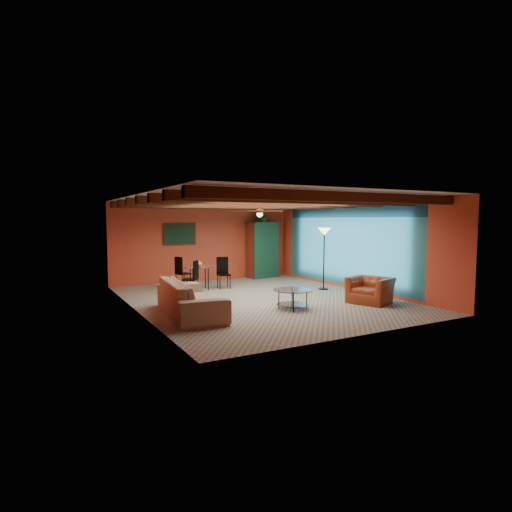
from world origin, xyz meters
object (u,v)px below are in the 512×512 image
sofa (190,298)px  floor_lamp (324,259)px  potted_plant (263,217)px  dining_table (199,274)px  armchair (370,290)px  armoire (263,251)px  vase (199,254)px  coffee_table (293,299)px

sofa → floor_lamp: floor_lamp is taller
potted_plant → dining_table: bearing=-154.4°
dining_table → floor_lamp: bearing=-27.9°
sofa → armchair: bearing=-95.5°
sofa → floor_lamp: 4.98m
sofa → armoire: (4.47, 4.59, 0.60)m
potted_plant → vase: 3.60m
armoire → vase: 3.41m
dining_table → potted_plant: bearing=25.6°
coffee_table → potted_plant: bearing=67.9°
sofa → armchair: (4.51, -0.92, -0.06)m
armchair → coffee_table: 2.17m
coffee_table → dining_table: size_ratio=0.50×
sofa → potted_plant: 6.66m
coffee_table → vase: vase is taller
potted_plant → vase: bearing=-154.4°
armoire → vase: size_ratio=9.56×
armchair → floor_lamp: (0.25, 2.25, 0.61)m
armoire → floor_lamp: size_ratio=1.05×
armoire → vase: (-3.07, -1.47, 0.10)m
coffee_table → dining_table: (-0.97, 3.69, 0.25)m
coffee_table → armoire: 5.62m
floor_lamp → armchair: bearing=-96.3°
sofa → armoire: size_ratio=1.35×
armoire → potted_plant: potted_plant is taller
sofa → armchair: sofa is taller
armoire → sofa: bearing=-144.2°
sofa → armchair: 4.61m
sofa → armchair: size_ratio=2.60×
armchair → armoire: armoire is taller
dining_table → vase: bearing=0.0°
coffee_table → dining_table: dining_table is taller
floor_lamp → vase: (-3.37, 1.79, 0.14)m
vase → armoire: bearing=25.6°
armchair → coffee_table: bearing=-120.3°
armchair → potted_plant: 5.83m
dining_table → armoire: bearing=25.6°
dining_table → sofa: bearing=-114.1°
dining_table → potted_plant: 3.83m
dining_table → armoire: size_ratio=0.95×
floor_lamp → dining_table: bearing=152.1°
armchair → potted_plant: (-0.05, 5.51, 1.90)m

